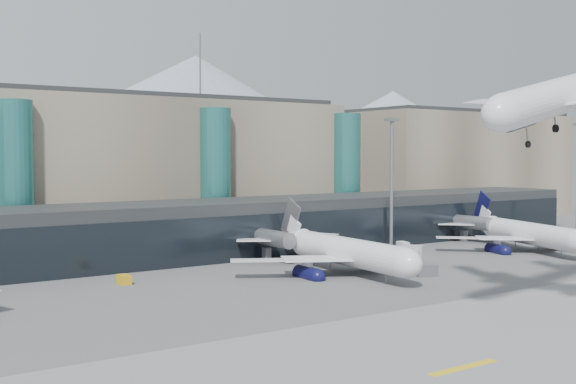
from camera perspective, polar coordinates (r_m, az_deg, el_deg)
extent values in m
plane|color=#515154|center=(90.24, 15.01, -8.93)|extent=(900.00, 900.00, 0.00)
cube|color=gold|center=(66.01, 13.69, -13.32)|extent=(8.00, 1.00, 0.02)
cube|color=black|center=(133.97, -4.27, -2.79)|extent=(170.00, 18.00, 10.00)
cube|color=black|center=(126.53, -2.22, -3.58)|extent=(170.00, 0.40, 8.00)
cylinder|color=slate|center=(124.76, -1.70, -3.58)|extent=(2.80, 14.00, 2.80)
cube|color=slate|center=(125.14, -1.70, -4.95)|extent=(1.20, 1.20, 2.40)
cylinder|color=slate|center=(157.54, 13.74, -2.29)|extent=(2.80, 14.00, 2.80)
cube|color=slate|center=(157.84, 13.73, -3.38)|extent=(1.20, 1.20, 2.40)
cube|color=gray|center=(152.98, -18.59, 1.53)|extent=(130.00, 30.00, 30.00)
cube|color=black|center=(153.41, -18.68, 7.33)|extent=(123.50, 28.00, 1.00)
cube|color=gray|center=(219.13, 13.16, 2.01)|extent=(70.00, 30.00, 30.00)
cube|color=black|center=(219.43, 13.21, 6.06)|extent=(66.50, 28.00, 1.00)
cylinder|color=#266A67|center=(134.96, -20.76, 0.89)|extent=(6.40, 6.40, 28.00)
cylinder|color=#266A67|center=(149.73, -5.74, 1.26)|extent=(6.40, 6.40, 28.00)
cylinder|color=#266A67|center=(169.48, 4.67, 1.47)|extent=(6.40, 6.40, 28.00)
cylinder|color=slate|center=(167.26, -6.96, 9.67)|extent=(0.40, 0.40, 16.00)
cone|color=gray|center=(493.20, -7.26, 5.77)|extent=(340.00, 340.00, 85.00)
cone|color=gray|center=(597.71, 8.29, 4.55)|extent=(300.00, 300.00, 70.00)
cylinder|color=slate|center=(143.38, 8.18, 0.57)|extent=(0.70, 0.70, 25.00)
cube|color=slate|center=(143.42, 8.21, 5.69)|extent=(3.00, 1.20, 0.60)
cylinder|color=silver|center=(86.07, 21.81, 8.20)|extent=(23.80, 5.62, 3.91)
ellipsoid|color=silver|center=(76.07, 17.41, 9.00)|extent=(5.74, 4.30, 3.91)
cube|color=silver|center=(91.82, 17.70, 7.53)|extent=(11.34, 17.78, 0.20)
cylinder|color=#0D0D39|center=(89.45, 18.29, 6.37)|extent=(4.86, 2.49, 2.15)
cylinder|color=slate|center=(78.80, 18.82, 6.91)|extent=(0.16, 0.16, 3.13)
cylinder|color=black|center=(78.72, 18.80, 5.91)|extent=(0.71, 0.30, 0.69)
cylinder|color=black|center=(87.83, 20.75, 5.56)|extent=(0.91, 0.41, 0.89)
cylinder|color=silver|center=(113.49, 4.12, -3.91)|extent=(6.11, 26.52, 4.36)
ellipsoid|color=silver|center=(103.09, 8.33, -4.64)|extent=(4.76, 6.38, 4.36)
cone|color=silver|center=(127.59, -0.24, -3.04)|extent=(4.85, 7.79, 4.36)
cube|color=silver|center=(120.64, 7.27, -3.86)|extent=(19.81, 12.73, 0.22)
cylinder|color=#0D0D39|center=(118.38, 6.85, -5.08)|extent=(2.74, 5.41, 2.40)
cube|color=silver|center=(130.31, 1.75, -2.82)|extent=(10.45, 7.42, 0.17)
cube|color=silver|center=(110.11, -0.46, -4.50)|extent=(19.53, 14.65, 0.22)
cylinder|color=#0D0D39|center=(110.30, 0.95, -5.65)|extent=(2.74, 5.41, 2.40)
cube|color=silver|center=(124.98, -2.32, -3.07)|extent=(10.28, 8.34, 0.17)
cube|color=slate|center=(127.59, -0.33, -1.47)|extent=(0.70, 6.51, 7.67)
cube|color=silver|center=(126.73, -0.07, -2.09)|extent=(0.60, 4.36, 4.19)
cylinder|color=slate|center=(106.55, 6.97, -5.92)|extent=(0.18, 0.18, 3.48)
cylinder|color=black|center=(106.80, 6.96, -6.73)|extent=(0.33, 0.79, 0.77)
cylinder|color=black|center=(116.50, 4.85, -5.90)|extent=(0.45, 1.02, 0.99)
cylinder|color=black|center=(113.56, 2.70, -6.13)|extent=(0.45, 1.02, 0.99)
cylinder|color=silver|center=(146.44, 18.12, -2.54)|extent=(11.91, 25.82, 4.27)
ellipsoid|color=silver|center=(136.17, 21.24, -3.00)|extent=(5.88, 6.99, 4.27)
cone|color=silver|center=(160.18, 14.71, -1.95)|extent=(6.30, 8.31, 4.27)
cube|color=silver|center=(153.41, 20.53, -2.60)|extent=(19.03, 8.53, 0.21)
cylinder|color=#0D0D39|center=(151.14, 20.19, -3.50)|extent=(3.80, 5.62, 2.35)
cube|color=silver|center=(162.92, 16.25, -1.81)|extent=(10.07, 5.32, 0.17)
cube|color=silver|center=(142.99, 14.67, -2.90)|extent=(17.75, 17.07, 0.21)
cylinder|color=#0D0D39|center=(143.16, 15.72, -3.78)|extent=(3.80, 5.62, 2.35)
cube|color=silver|center=(157.52, 13.12, -1.93)|extent=(9.31, 9.42, 0.17)
cube|color=#0D0D39|center=(160.24, 14.66, -0.72)|extent=(2.18, 6.15, 7.51)
cube|color=silver|center=(159.39, 14.86, -1.20)|extent=(1.58, 4.15, 4.11)
cylinder|color=slate|center=(139.51, 20.23, -3.99)|extent=(0.17, 0.17, 3.41)
cylinder|color=black|center=(139.69, 20.22, -4.60)|extent=(0.49, 0.80, 0.76)
cylinder|color=black|center=(149.27, 18.65, -4.09)|extent=(0.66, 1.04, 0.97)
cylinder|color=black|center=(146.36, 17.02, -4.20)|extent=(0.66, 1.04, 0.97)
cube|color=#C19116|center=(105.87, -12.84, -6.76)|extent=(1.50, 2.40, 1.37)
cube|color=#4B4A4F|center=(111.88, 10.89, -6.12)|extent=(3.56, 2.77, 1.76)
cube|color=silver|center=(141.29, 9.06, -4.23)|extent=(2.30, 3.19, 1.64)
cube|color=#C19116|center=(150.11, 20.97, -3.95)|extent=(3.26, 2.13, 1.73)
cube|color=silver|center=(134.28, 9.91, -4.64)|extent=(2.12, 2.89, 1.52)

